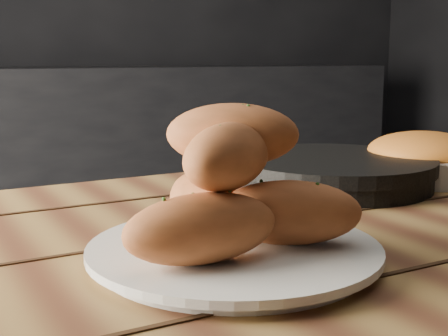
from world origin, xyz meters
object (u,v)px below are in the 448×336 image
Objects in this scene: table at (373,314)px; skillet at (334,171)px; plate at (234,253)px; bread_rolls at (231,187)px; bowl at (424,158)px.

table is 3.75× the size of skillet.
table is 0.21m from plate.
skillet is at bearing 36.70° from bread_rolls.
bowl is at bearing 35.81° from table.
bread_rolls reaches higher than table.
bowl is at bearing 23.79° from bread_rolls.
bread_rolls reaches higher than plate.
table is 0.39m from bowl.
bowl is (0.30, 0.22, 0.13)m from table.
skillet is at bearing 172.58° from bowl.
plate is at bearing -142.85° from skillet.
bread_rolls is 0.53m from bowl.
table is 6.38× the size of bread_rolls.
bread_rolls is at bearing 117.07° from plate.
skillet is 1.96× the size of bowl.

